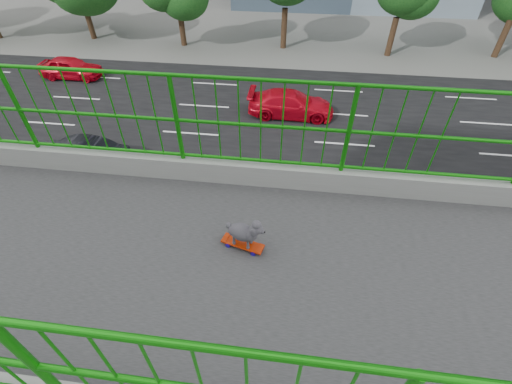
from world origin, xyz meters
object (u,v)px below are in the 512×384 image
Objects in this scene: poodle at (244,232)px; car_5 at (2,206)px; car_1 at (74,158)px; car_3 at (291,104)px; skateboard at (243,244)px; car_4 at (71,68)px.

car_5 is (-5.71, -10.27, -6.45)m from poodle.
car_3 is at bearing 124.50° from car_1.
car_5 reaches higher than car_3.
poodle is at bearing 90.00° from skateboard.
car_1 reaches higher than car_4.
poodle reaches higher than car_1.
car_5 reaches higher than car_4.
poodle is 0.09× the size of car_5.
car_3 is (-15.31, 0.18, -6.36)m from skateboard.
car_4 is 13.53m from car_5.
car_3 is 15.15m from car_4.
skateboard is 0.10× the size of car_1.
poodle reaches higher than skateboard.
skateboard is 16.57m from car_3.
car_4 is at bearing -150.23° from car_1.
car_4 is at bearing -126.29° from skateboard.
poodle is at bearing -141.65° from car_4.
car_5 is at bearing 132.62° from car_3.
skateboard is at bearing 179.32° from car_3.
car_1 is (-8.91, -9.15, -6.48)m from poodle.
poodle reaches higher than car_3.
car_1 is at bearing -118.84° from poodle.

